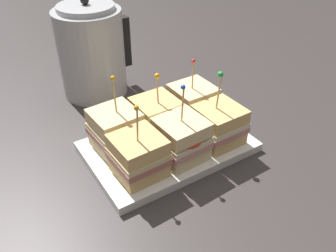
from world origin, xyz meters
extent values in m
plane|color=#383333|center=(0.00, 0.00, 0.00)|extent=(6.00, 6.00, 0.00)
cube|color=white|center=(0.00, 0.00, 0.01)|extent=(0.33, 0.21, 0.01)
cube|color=white|center=(0.00, 0.00, 0.01)|extent=(0.33, 0.21, 0.01)
cube|color=tan|center=(-0.09, -0.04, 0.03)|extent=(0.09, 0.09, 0.03)
cube|color=#B26B60|center=(-0.09, -0.04, 0.05)|extent=(0.09, 0.09, 0.01)
cube|color=beige|center=(-0.09, -0.04, 0.06)|extent=(0.09, 0.09, 0.01)
cube|color=#E0B771|center=(-0.09, -0.04, 0.08)|extent=(0.09, 0.09, 0.03)
cylinder|color=tan|center=(-0.09, -0.05, 0.13)|extent=(0.00, 0.01, 0.08)
sphere|color=orange|center=(-0.09, -0.05, 0.16)|extent=(0.01, 0.01, 0.01)
cube|color=beige|center=(0.00, -0.05, 0.03)|extent=(0.09, 0.09, 0.03)
cube|color=tan|center=(0.00, -0.05, 0.05)|extent=(0.09, 0.09, 0.01)
cube|color=beige|center=(0.00, -0.05, 0.06)|extent=(0.09, 0.09, 0.01)
cylinder|color=red|center=(0.00, -0.06, 0.07)|extent=(0.06, 0.06, 0.00)
cube|color=beige|center=(0.00, -0.05, 0.09)|extent=(0.09, 0.09, 0.03)
cylinder|color=tan|center=(0.00, -0.05, 0.13)|extent=(0.00, 0.01, 0.08)
sphere|color=blue|center=(0.00, -0.05, 0.17)|extent=(0.01, 0.01, 0.01)
cube|color=tan|center=(0.09, -0.05, 0.03)|extent=(0.09, 0.09, 0.03)
cube|color=tan|center=(0.09, -0.05, 0.05)|extent=(0.09, 0.09, 0.01)
cube|color=beige|center=(0.09, -0.05, 0.06)|extent=(0.09, 0.09, 0.01)
cube|color=#E0B771|center=(0.09, -0.05, 0.08)|extent=(0.09, 0.09, 0.03)
cylinder|color=tan|center=(0.09, -0.04, 0.13)|extent=(0.00, 0.01, 0.09)
sphere|color=green|center=(0.09, -0.04, 0.17)|extent=(0.01, 0.01, 0.01)
cube|color=beige|center=(-0.09, 0.05, 0.03)|extent=(0.09, 0.09, 0.03)
cube|color=tan|center=(-0.09, 0.05, 0.05)|extent=(0.09, 0.09, 0.01)
cube|color=beige|center=(-0.09, 0.05, 0.06)|extent=(0.09, 0.09, 0.01)
cylinder|color=red|center=(-0.09, 0.03, 0.07)|extent=(0.06, 0.06, 0.00)
cube|color=beige|center=(-0.09, 0.05, 0.09)|extent=(0.09, 0.09, 0.03)
cylinder|color=tan|center=(-0.09, 0.05, 0.13)|extent=(0.00, 0.01, 0.08)
sphere|color=orange|center=(-0.09, 0.05, 0.17)|extent=(0.01, 0.01, 0.01)
cube|color=tan|center=(0.00, 0.05, 0.03)|extent=(0.09, 0.09, 0.03)
cube|color=tan|center=(0.00, 0.05, 0.05)|extent=(0.09, 0.09, 0.01)
cube|color=beige|center=(0.00, 0.05, 0.06)|extent=(0.09, 0.09, 0.01)
cube|color=#E0B771|center=(0.00, 0.05, 0.08)|extent=(0.09, 0.09, 0.03)
cylinder|color=tan|center=(0.00, 0.04, 0.12)|extent=(0.00, 0.01, 0.07)
sphere|color=orange|center=(0.00, 0.04, 0.16)|extent=(0.01, 0.01, 0.01)
cube|color=beige|center=(0.09, 0.05, 0.03)|extent=(0.09, 0.09, 0.03)
cube|color=tan|center=(0.09, 0.05, 0.05)|extent=(0.09, 0.09, 0.01)
cube|color=beige|center=(0.09, 0.05, 0.06)|extent=(0.09, 0.09, 0.01)
cylinder|color=red|center=(0.09, 0.03, 0.07)|extent=(0.05, 0.05, 0.00)
cube|color=beige|center=(0.09, 0.05, 0.09)|extent=(0.09, 0.09, 0.03)
cylinder|color=tan|center=(0.09, 0.04, 0.13)|extent=(0.00, 0.00, 0.07)
sphere|color=red|center=(0.09, 0.04, 0.16)|extent=(0.01, 0.01, 0.01)
cylinder|color=#B7BABF|center=(-0.03, 0.31, 0.11)|extent=(0.16, 0.16, 0.21)
cylinder|color=#B7BABF|center=(-0.03, 0.31, 0.22)|extent=(0.13, 0.13, 0.01)
sphere|color=black|center=(-0.03, 0.31, 0.24)|extent=(0.02, 0.02, 0.02)
cube|color=black|center=(0.07, 0.31, 0.12)|extent=(0.02, 0.02, 0.13)
camera|label=1|loc=(-0.31, -0.49, 0.47)|focal=38.00mm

